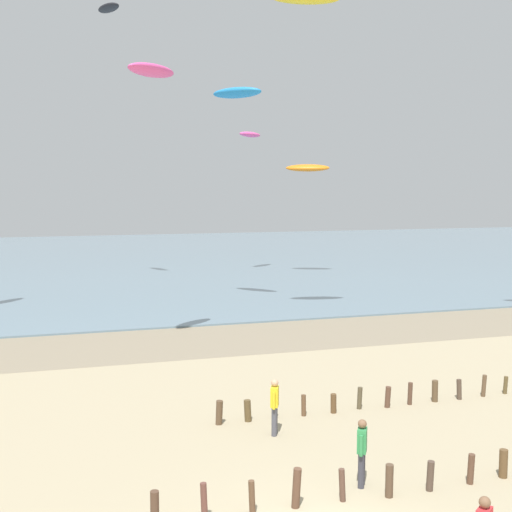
{
  "coord_description": "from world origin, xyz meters",
  "views": [
    {
      "loc": [
        -5.27,
        -12.62,
        7.43
      ],
      "look_at": [
        1.65,
        10.07,
        5.01
      ],
      "focal_mm": 47.74,
      "sensor_mm": 36.0,
      "label": 1
    }
  ],
  "objects": [
    {
      "name": "kite_aloft_0",
      "position": [
        -0.75,
        38.27,
        20.13
      ],
      "size": [
        1.93,
        2.83,
        0.67
      ],
      "primitive_type": "ellipsoid",
      "rotation": [
        0.31,
        0.0,
        1.98
      ],
      "color": "black"
    },
    {
      "name": "kite_aloft_8",
      "position": [
        15.15,
        39.83,
        8.97
      ],
      "size": [
        3.78,
        2.58,
        0.78
      ],
      "primitive_type": "ellipsoid",
      "rotation": [
        0.19,
        0.0,
        5.87
      ],
      "color": "orange"
    },
    {
      "name": "wet_sand_strip",
      "position": [
        0.0,
        19.03,
        0.0
      ],
      "size": [
        120.0,
        6.72,
        0.01
      ],
      "primitive_type": "cube",
      "color": "gray",
      "rests_on": "ground"
    },
    {
      "name": "kite_aloft_5",
      "position": [
        10.92,
        42.15,
        11.75
      ],
      "size": [
        2.74,
        2.49,
        0.47
      ],
      "primitive_type": "ellipsoid",
      "rotation": [
        0.02,
        0.0,
        0.69
      ],
      "color": "#E54C99"
    },
    {
      "name": "sea",
      "position": [
        0.0,
        57.39,
        0.05
      ],
      "size": [
        160.0,
        70.0,
        0.1
      ],
      "primitive_type": "cube",
      "color": "slate",
      "rests_on": "ground"
    },
    {
      "name": "kite_aloft_1",
      "position": [
        -0.86,
        17.24,
        12.41
      ],
      "size": [
        2.77,
        2.52,
        0.7
      ],
      "primitive_type": "ellipsoid",
      "rotation": [
        -0.32,
        0.0,
        0.69
      ],
      "color": "#E54C99"
    },
    {
      "name": "kite_aloft_7",
      "position": [
        5.7,
        27.24,
        13.02
      ],
      "size": [
        3.12,
        3.31,
        0.8
      ],
      "primitive_type": "ellipsoid",
      "rotation": [
        0.26,
        0.0,
        2.29
      ],
      "color": "#2384D1"
    },
    {
      "name": "person_nearest_camera",
      "position": [
        1.05,
        6.17,
        0.92
      ],
      "size": [
        0.35,
        0.53,
        1.71
      ],
      "color": "#4C4C56",
      "rests_on": "ground"
    },
    {
      "name": "groyne_mid",
      "position": [
        5.98,
        7.54,
        0.35
      ],
      "size": [
        13.77,
        0.35,
        0.79
      ],
      "color": "brown",
      "rests_on": "ground"
    },
    {
      "name": "person_left_flank",
      "position": [
        2.0,
        2.19,
        0.92
      ],
      "size": [
        0.37,
        0.5,
        1.71
      ],
      "color": "#383842",
      "rests_on": "ground"
    }
  ]
}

